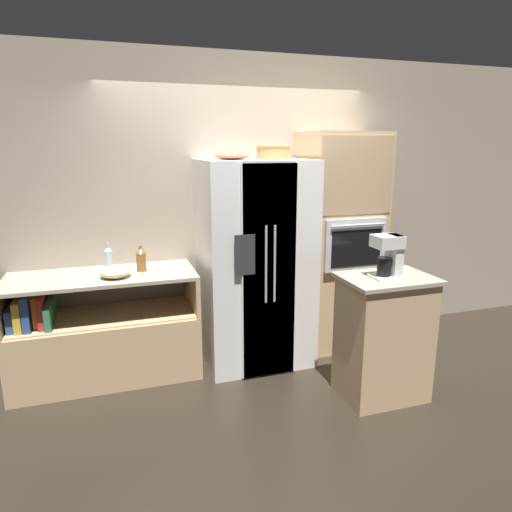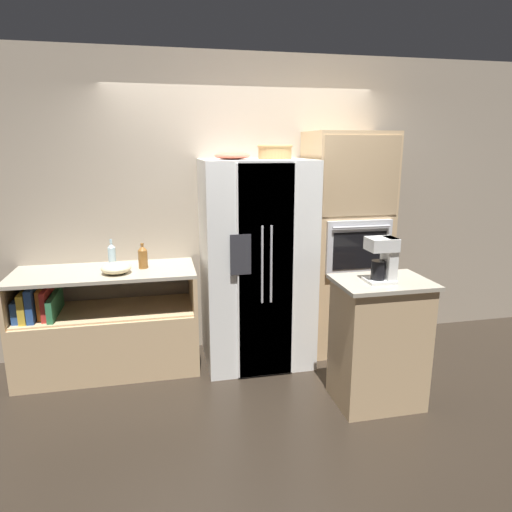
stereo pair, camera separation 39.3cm
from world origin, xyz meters
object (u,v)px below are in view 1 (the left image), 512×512
at_px(coffee_maker, 389,255).
at_px(mixing_bowl, 115,272).
at_px(bottle_short, 141,259).
at_px(fruit_bowl, 232,156).
at_px(bottle_tall, 109,259).
at_px(refrigerator, 255,264).
at_px(wall_oven, 339,242).
at_px(wicker_basket, 273,151).

bearing_deg(coffee_maker, mixing_bowl, 154.38).
height_order(bottle_short, mixing_bowl, bottle_short).
distance_m(fruit_bowl, bottle_short, 1.17).
distance_m(fruit_bowl, bottle_tall, 1.36).
distance_m(bottle_short, mixing_bowl, 0.26).
distance_m(fruit_bowl, coffee_maker, 1.51).
height_order(bottle_tall, bottle_short, bottle_tall).
height_order(refrigerator, mixing_bowl, refrigerator).
xyz_separation_m(bottle_tall, coffee_maker, (1.99, -1.11, 0.14)).
height_order(fruit_bowl, mixing_bowl, fruit_bowl).
xyz_separation_m(bottle_short, coffee_maker, (1.73, -1.06, 0.16)).
height_order(bottle_tall, mixing_bowl, bottle_tall).
distance_m(mixing_bowl, coffee_maker, 2.18).
xyz_separation_m(wall_oven, mixing_bowl, (-2.11, -0.14, -0.08)).
bearing_deg(refrigerator, coffee_maker, -53.29).
xyz_separation_m(wall_oven, bottle_short, (-1.89, -0.01, -0.03)).
height_order(refrigerator, bottle_short, refrigerator).
bearing_deg(refrigerator, mixing_bowl, -177.85).
distance_m(refrigerator, mixing_bowl, 1.22).
xyz_separation_m(fruit_bowl, coffee_maker, (0.95, -0.94, -0.71)).
distance_m(wall_oven, coffee_maker, 1.09).
bearing_deg(bottle_tall, refrigerator, -5.59).
xyz_separation_m(refrigerator, coffee_maker, (0.73, -0.98, 0.25)).
bearing_deg(fruit_bowl, coffee_maker, -44.77).
bearing_deg(wall_oven, refrigerator, -174.23).
xyz_separation_m(refrigerator, wicker_basket, (0.17, 0.04, 0.99)).
distance_m(bottle_tall, bottle_short, 0.27).
bearing_deg(bottle_short, fruit_bowl, -8.91).
height_order(wicker_basket, coffee_maker, wicker_basket).
relative_size(refrigerator, mixing_bowl, 7.46).
relative_size(wall_oven, fruit_bowl, 6.95).
bearing_deg(bottle_tall, wall_oven, -0.88).
bearing_deg(mixing_bowl, fruit_bowl, 0.29).
height_order(wall_oven, bottle_tall, wall_oven).
relative_size(wall_oven, wicker_basket, 6.82).
height_order(wall_oven, bottle_short, wall_oven).
xyz_separation_m(wicker_basket, bottle_tall, (-1.44, 0.09, -0.89)).
bearing_deg(fruit_bowl, refrigerator, 10.67).
relative_size(wicker_basket, bottle_short, 1.38).
bearing_deg(coffee_maker, refrigerator, 126.71).
bearing_deg(coffee_maker, bottle_tall, 151.00).
height_order(wicker_basket, bottle_tall, wicker_basket).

